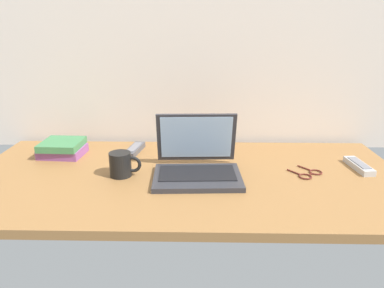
% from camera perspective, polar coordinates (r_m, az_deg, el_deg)
% --- Properties ---
extents(desk, '(1.60, 0.76, 0.03)m').
position_cam_1_polar(desk, '(1.32, -0.88, -5.53)').
color(desk, olive).
rests_on(desk, ground).
extents(laptop, '(0.32, 0.29, 0.21)m').
position_cam_1_polar(laptop, '(1.30, 0.81, -3.03)').
color(laptop, '#2D2D33').
rests_on(laptop, desk).
extents(coffee_mug, '(0.12, 0.08, 0.09)m').
position_cam_1_polar(coffee_mug, '(1.32, -11.22, -3.15)').
color(coffee_mug, black).
rests_on(coffee_mug, desk).
extents(remote_control_near, '(0.06, 0.16, 0.02)m').
position_cam_1_polar(remote_control_near, '(1.51, 25.08, -3.15)').
color(remote_control_near, '#B7B7B7').
rests_on(remote_control_near, desk).
extents(remote_control_far, '(0.07, 0.17, 0.02)m').
position_cam_1_polar(remote_control_far, '(1.56, -9.15, -0.87)').
color(remote_control_far, '#4C4C51').
rests_on(remote_control_far, desk).
extents(eyeglasses, '(0.14, 0.14, 0.01)m').
position_cam_1_polar(eyeglasses, '(1.38, 18.27, -4.55)').
color(eyeglasses, '#591E19').
rests_on(eyeglasses, desk).
extents(book_stack, '(0.18, 0.16, 0.06)m').
position_cam_1_polar(book_stack, '(1.59, -19.98, -0.63)').
color(book_stack, '#8C4C8C').
rests_on(book_stack, desk).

